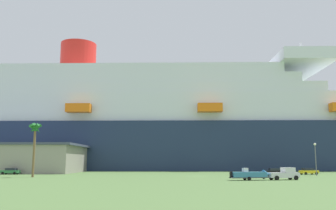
{
  "coord_description": "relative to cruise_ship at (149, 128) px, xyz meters",
  "views": [
    {
      "loc": [
        -8.54,
        -81.68,
        3.48
      ],
      "look_at": [
        -4.95,
        26.26,
        19.88
      ],
      "focal_mm": 39.02,
      "sensor_mm": 36.0,
      "label": 1
    }
  ],
  "objects": [
    {
      "name": "parked_car_yellow_taxi",
      "position": [
        40.26,
        -47.79,
        -14.58
      ],
      "size": [
        4.72,
        2.73,
        1.58
      ],
      "color": "yellow",
      "rests_on": "ground_plane"
    },
    {
      "name": "street_lamp",
      "position": [
        39.53,
        -53.9,
        -10.51
      ],
      "size": [
        0.56,
        0.56,
        7.45
      ],
      "color": "slate",
      "rests_on": "ground_plane"
    },
    {
      "name": "parked_car_black_coupe",
      "position": [
        31.02,
        -49.44,
        -14.58
      ],
      "size": [
        4.65,
        2.29,
        1.58
      ],
      "color": "black",
      "rests_on": "ground_plane"
    },
    {
      "name": "cruise_ship",
      "position": [
        0.0,
        0.0,
        0.0
      ],
      "size": [
        225.14,
        49.95,
        56.73
      ],
      "color": "#1E2D4C",
      "rests_on": "ground_plane"
    },
    {
      "name": "ground_plane",
      "position": [
        11.17,
        -26.03,
        -15.41
      ],
      "size": [
        600.0,
        600.0,
        0.0
      ],
      "primitive_type": "plane",
      "color": "#4C6B38"
    },
    {
      "name": "small_boat_on_trailer",
      "position": [
        19.63,
        -72.78,
        -14.45
      ],
      "size": [
        8.5,
        2.98,
        2.15
      ],
      "color": "#595960",
      "rests_on": "ground_plane"
    },
    {
      "name": "parked_car_green_wagon",
      "position": [
        -33.55,
        -44.21,
        -14.58
      ],
      "size": [
        4.56,
        2.18,
        1.58
      ],
      "color": "#2D723F",
      "rests_on": "ground_plane"
    },
    {
      "name": "palm_tree",
      "position": [
        -22.92,
        -59.79,
        -6.28
      ],
      "size": [
        2.83,
        2.87,
        11.25
      ],
      "color": "brown",
      "rests_on": "ground_plane"
    },
    {
      "name": "pickup_truck",
      "position": [
        25.79,
        -71.7,
        -14.37
      ],
      "size": [
        5.86,
        3.04,
        2.2
      ],
      "color": "silver",
      "rests_on": "ground_plane"
    }
  ]
}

